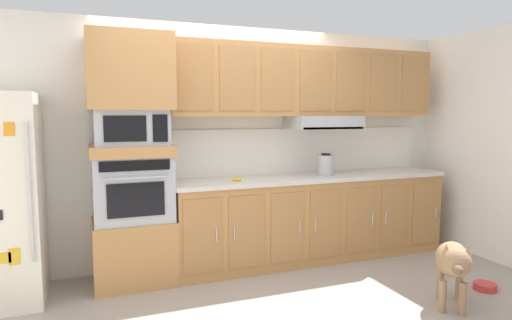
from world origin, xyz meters
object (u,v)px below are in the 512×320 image
Objects in this scene: built_in_oven at (133,188)px; microwave at (131,128)px; dog at (453,262)px; electric_kettle at (326,165)px; dog_food_bowl at (485,286)px; screwdriver at (237,179)px.

microwave reaches higher than built_in_oven.
microwave is 0.95× the size of dog.
dog_food_bowl is at bearing -55.08° from electric_kettle.
built_in_oven is at bearing 178.66° from electric_kettle.
microwave is at bearing -0.77° from built_in_oven.
microwave is 3.53m from dog_food_bowl.
electric_kettle is 1.20× the size of dog_food_bowl.
screwdriver is 2.49m from dog_food_bowl.
dog is at bearing -48.28° from screwdriver.
microwave reaches higher than dog.
microwave is 3.00m from dog.
built_in_oven is 1.00m from screwdriver.
screwdriver is 0.68× the size of electric_kettle.
screwdriver is at bearing -179.16° from electric_kettle.
electric_kettle is 1.67m from dog.
dog is at bearing -33.73° from built_in_oven.
built_in_oven is 4.28× the size of screwdriver.
electric_kettle is (2.02, -0.05, 0.13)m from built_in_oven.
dog reaches higher than dog_food_bowl.
dog is 0.73m from dog_food_bowl.
electric_kettle is at bearing 124.92° from dog_food_bowl.
dog is (0.31, -1.51, -0.64)m from electric_kettle.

